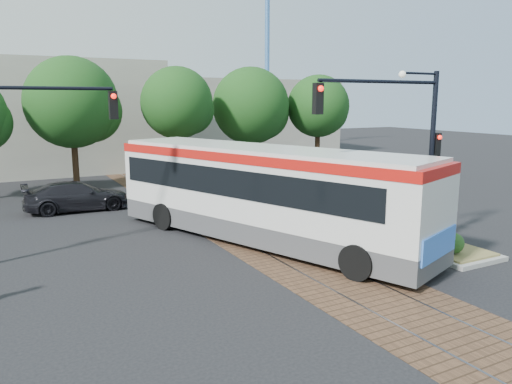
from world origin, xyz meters
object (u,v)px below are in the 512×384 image
Objects in this scene: parked_car at (77,196)px; signal_pole_left at (7,144)px; traffic_island at (423,236)px; signal_pole_main at (407,132)px; city_bus at (262,190)px.

signal_pole_left is at bearing 158.93° from parked_car.
traffic_island is 1.07× the size of parked_car.
signal_pole_left is 1.24× the size of parked_car.
traffic_island is at bearing -20.36° from signal_pole_left.
signal_pole_left is at bearing 158.55° from signal_pole_main.
signal_pole_main is at bearing -58.84° from city_bus.
signal_pole_main is 1.24× the size of parked_car.
traffic_island is 14.50m from signal_pole_left.
signal_pole_main is (3.99, -3.13, 2.19)m from city_bus.
signal_pole_main is (-0.96, 0.09, 3.83)m from traffic_island.
signal_pole_main is 13.14m from signal_pole_left.
signal_pole_left is 8.35m from parked_car.
city_bus is 2.56× the size of traffic_island.
city_bus is at bearing 146.99° from traffic_island.
parked_car is (3.02, 7.12, -3.16)m from signal_pole_left.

